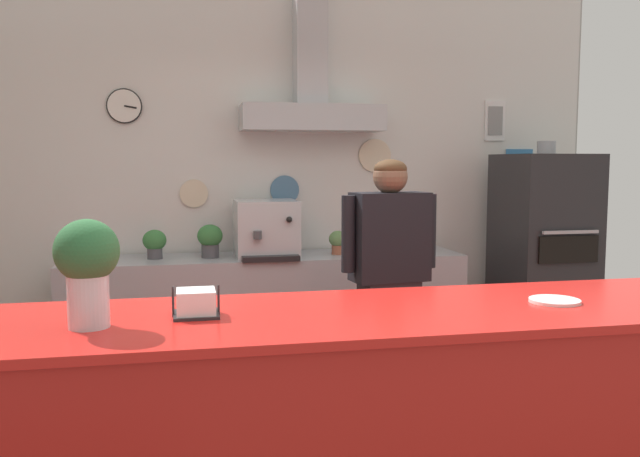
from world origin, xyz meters
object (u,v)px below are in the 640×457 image
object	(u,v)px
potted_oregano	(402,234)
pizza_oven	(543,260)
espresso_machine	(266,229)
napkin_holder	(196,304)
potted_thyme	(338,241)
potted_basil	(210,239)
shop_worker	(389,286)
basil_vase	(87,267)
condiment_plate	(555,301)
potted_sage	(155,243)

from	to	relation	value
potted_oregano	pizza_oven	bearing A→B (deg)	-15.55
espresso_machine	napkin_holder	xyz separation A→B (m)	(-0.57, -2.67, 0.02)
potted_thyme	potted_basil	xyz separation A→B (m)	(-0.97, 0.02, 0.04)
shop_worker	basil_vase	size ratio (longest dim) A/B	4.71
pizza_oven	potted_basil	xyz separation A→B (m)	(-2.57, 0.25, 0.20)
potted_thyme	condiment_plate	xyz separation A→B (m)	(0.18, -2.72, 0.09)
pizza_oven	potted_thyme	bearing A→B (deg)	171.81
shop_worker	potted_oregano	distance (m)	1.38
shop_worker	espresso_machine	bearing A→B (deg)	-71.95
shop_worker	potted_thyme	distance (m)	1.21
potted_thyme	napkin_holder	world-z (taller)	napkin_holder
pizza_oven	potted_thyme	size ratio (longest dim) A/B	9.69
potted_basil	potted_oregano	bearing A→B (deg)	1.68
potted_sage	basil_vase	bearing A→B (deg)	-91.82
potted_sage	potted_basil	bearing A→B (deg)	-3.23
espresso_machine	potted_thyme	xyz separation A→B (m)	(0.55, -0.00, -0.11)
potted_thyme	condiment_plate	size ratio (longest dim) A/B	0.98
potted_basil	napkin_holder	size ratio (longest dim) A/B	1.55
potted_oregano	basil_vase	distance (m)	3.47
shop_worker	potted_sage	xyz separation A→B (m)	(-1.40, 1.25, 0.14)
shop_worker	napkin_holder	bearing A→B (deg)	44.14
potted_sage	condiment_plate	xyz separation A→B (m)	(1.55, -2.76, 0.08)
napkin_holder	potted_thyme	bearing A→B (deg)	67.18
potted_oregano	basil_vase	size ratio (longest dim) A/B	0.71
potted_thyme	potted_oregano	bearing A→B (deg)	6.73
shop_worker	potted_sage	size ratio (longest dim) A/B	7.55
potted_oregano	napkin_holder	distance (m)	3.21
espresso_machine	potted_thyme	distance (m)	0.56
potted_thyme	condiment_plate	world-z (taller)	condiment_plate
potted_sage	potted_basil	xyz separation A→B (m)	(0.40, -0.02, 0.02)
potted_oregano	condiment_plate	bearing A→B (deg)	-97.30
espresso_machine	potted_basil	distance (m)	0.42
pizza_oven	condiment_plate	bearing A→B (deg)	-119.56
potted_basil	napkin_holder	world-z (taller)	napkin_holder
pizza_oven	napkin_holder	xyz separation A→B (m)	(-2.72, -2.44, 0.29)
potted_sage	basil_vase	world-z (taller)	basil_vase
potted_basil	shop_worker	bearing A→B (deg)	-50.81
pizza_oven	potted_oregano	bearing A→B (deg)	164.45
potted_basil	napkin_holder	distance (m)	2.70
pizza_oven	potted_basil	bearing A→B (deg)	174.44
basil_vase	condiment_plate	size ratio (longest dim) A/B	1.84
potted_thyme	basil_vase	distance (m)	3.13
potted_oregano	condiment_plate	xyz separation A→B (m)	(-0.36, -2.79, 0.06)
potted_thyme	potted_sage	bearing A→B (deg)	178.23
espresso_machine	napkin_holder	bearing A→B (deg)	-102.07
basil_vase	condiment_plate	distance (m)	1.65
potted_oregano	basil_vase	world-z (taller)	basil_vase
espresso_machine	napkin_holder	distance (m)	2.73
potted_basil	pizza_oven	bearing A→B (deg)	-5.56
condiment_plate	potted_basil	bearing A→B (deg)	112.81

